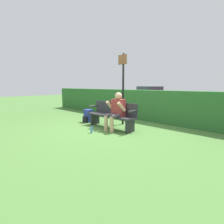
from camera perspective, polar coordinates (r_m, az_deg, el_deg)
ground_plane at (r=5.72m, az=-0.38°, el=-5.21°), size 40.00×40.00×0.00m
hedge_back at (r=7.14m, az=10.83°, el=2.27°), size 12.00×0.52×1.19m
park_bench at (r=5.68m, az=0.06°, el=-0.77°), size 1.82×0.42×0.84m
person_seated at (r=5.37m, az=1.43°, el=0.86°), size 0.57×0.59×1.16m
backpack at (r=6.64m, az=-7.85°, el=-1.36°), size 0.30×0.30×0.48m
water_bottle at (r=5.14m, az=-6.72°, el=-5.82°), size 0.06×0.06×0.20m
signpost at (r=6.12m, az=3.61°, el=9.04°), size 0.36×0.09×2.45m
parked_car at (r=16.19m, az=12.10°, el=5.86°), size 4.31×3.10×1.29m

